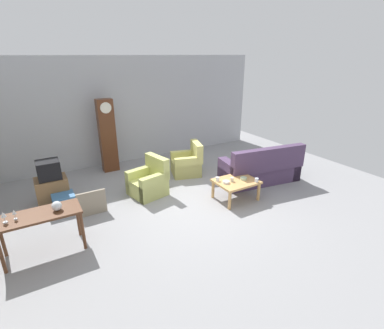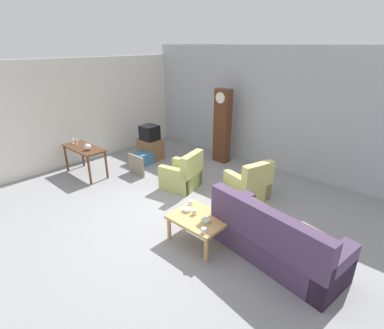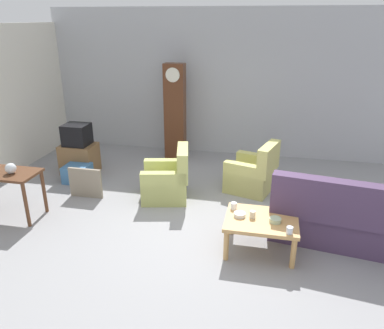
# 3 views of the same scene
# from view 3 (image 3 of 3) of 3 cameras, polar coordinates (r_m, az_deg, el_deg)

# --- Properties ---
(ground_plane) EXTENTS (10.40, 10.40, 0.00)m
(ground_plane) POSITION_cam_3_polar(r_m,az_deg,el_deg) (5.72, 1.33, -9.86)
(ground_plane) COLOR gray
(garage_door_wall) EXTENTS (8.40, 0.16, 3.20)m
(garage_door_wall) POSITION_cam_3_polar(r_m,az_deg,el_deg) (8.56, 6.13, 12.10)
(garage_door_wall) COLOR #ADAFB5
(garage_door_wall) RESTS_ON ground_plane
(couch_floral) EXTENTS (2.21, 1.18, 1.04)m
(couch_floral) POSITION_cam_3_polar(r_m,az_deg,el_deg) (5.67, 22.81, -7.88)
(couch_floral) COLOR #4C3856
(couch_floral) RESTS_ON ground_plane
(armchair_olive_near) EXTENTS (0.94, 0.91, 0.92)m
(armchair_olive_near) POSITION_cam_3_polar(r_m,az_deg,el_deg) (6.55, -3.73, -2.61)
(armchair_olive_near) COLOR #B7BC66
(armchair_olive_near) RESTS_ON ground_plane
(armchair_olive_far) EXTENTS (0.98, 0.95, 0.92)m
(armchair_olive_far) POSITION_cam_3_polar(r_m,az_deg,el_deg) (6.91, 9.25, -1.54)
(armchair_olive_far) COLOR #C9C56C
(armchair_olive_far) RESTS_ON ground_plane
(coffee_table_wood) EXTENTS (0.96, 0.76, 0.48)m
(coffee_table_wood) POSITION_cam_3_polar(r_m,az_deg,el_deg) (5.15, 10.50, -8.79)
(coffee_table_wood) COLOR tan
(coffee_table_wood) RESTS_ON ground_plane
(grandfather_clock) EXTENTS (0.44, 0.30, 2.09)m
(grandfather_clock) POSITION_cam_3_polar(r_m,az_deg,el_deg) (8.27, -2.60, 7.98)
(grandfather_clock) COLOR #562D19
(grandfather_clock) RESTS_ON ground_plane
(tv_stand_cabinet) EXTENTS (0.68, 0.52, 0.60)m
(tv_stand_cabinet) POSITION_cam_3_polar(r_m,az_deg,el_deg) (7.96, -16.74, 0.88)
(tv_stand_cabinet) COLOR brown
(tv_stand_cabinet) RESTS_ON ground_plane
(tv_crt) EXTENTS (0.48, 0.44, 0.42)m
(tv_crt) POSITION_cam_3_polar(r_m,az_deg,el_deg) (7.81, -17.13, 4.37)
(tv_crt) COLOR black
(tv_crt) RESTS_ON tv_stand_cabinet
(framed_picture_leaning) EXTENTS (0.60, 0.05, 0.54)m
(framed_picture_leaning) POSITION_cam_3_polar(r_m,az_deg,el_deg) (6.84, -15.90, -2.71)
(framed_picture_leaning) COLOR gray
(framed_picture_leaning) RESTS_ON ground_plane
(storage_box_blue) EXTENTS (0.46, 0.45, 0.33)m
(storage_box_blue) POSITION_cam_3_polar(r_m,az_deg,el_deg) (7.58, -17.03, -1.27)
(storage_box_blue) COLOR teal
(storage_box_blue) RESTS_ON ground_plane
(glass_dome_cloche) EXTENTS (0.17, 0.17, 0.17)m
(glass_dome_cloche) POSITION_cam_3_polar(r_m,az_deg,el_deg) (6.30, -25.88, -0.53)
(glass_dome_cloche) COLOR silver
(glass_dome_cloche) RESTS_ON console_table_dark
(cup_white_porcelain) EXTENTS (0.09, 0.09, 0.10)m
(cup_white_porcelain) POSITION_cam_3_polar(r_m,az_deg,el_deg) (5.28, 6.38, -6.27)
(cup_white_porcelain) COLOR white
(cup_white_porcelain) RESTS_ON coffee_table_wood
(cup_blue_rimmed) EXTENTS (0.08, 0.08, 0.09)m
(cup_blue_rimmed) POSITION_cam_3_polar(r_m,az_deg,el_deg) (4.84, 14.63, -9.66)
(cup_blue_rimmed) COLOR silver
(cup_blue_rimmed) RESTS_ON coffee_table_wood
(cup_cream_tall) EXTENTS (0.08, 0.08, 0.10)m
(cup_cream_tall) POSITION_cam_3_polar(r_m,az_deg,el_deg) (5.10, 9.20, -7.51)
(cup_cream_tall) COLOR beige
(cup_cream_tall) RESTS_ON coffee_table_wood
(bowl_white_stacked) EXTENTS (0.16, 0.16, 0.05)m
(bowl_white_stacked) POSITION_cam_3_polar(r_m,az_deg,el_deg) (5.12, 7.26, -7.57)
(bowl_white_stacked) COLOR white
(bowl_white_stacked) RESTS_ON coffee_table_wood
(bowl_shallow_green) EXTENTS (0.16, 0.16, 0.06)m
(bowl_shallow_green) POSITION_cam_3_polar(r_m,az_deg,el_deg) (5.06, 12.56, -8.26)
(bowl_shallow_green) COLOR #B2C69E
(bowl_shallow_green) RESTS_ON coffee_table_wood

